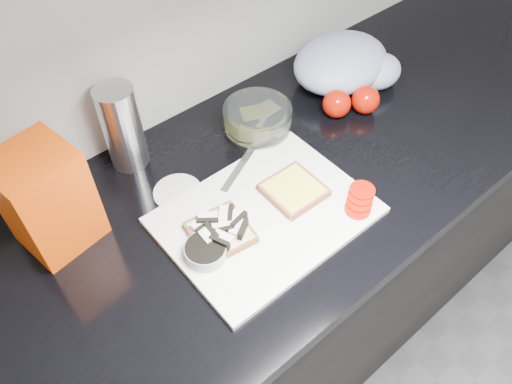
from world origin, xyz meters
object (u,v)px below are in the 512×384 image
glass_bowl (257,120)px  bread_bag (47,199)px  cutting_board (266,215)px  steel_canister (122,128)px

glass_bowl → bread_bag: (-0.48, 0.01, 0.07)m
bread_bag → cutting_board: bearing=-43.2°
glass_bowl → bread_bag: size_ratio=0.74×
glass_bowl → steel_canister: 0.30m
glass_bowl → steel_canister: size_ratio=0.81×
glass_bowl → steel_canister: bearing=159.6°
cutting_board → glass_bowl: 0.26m
glass_bowl → steel_canister: (-0.28, 0.10, 0.06)m
bread_bag → steel_canister: bearing=14.7°
cutting_board → steel_canister: steel_canister is taller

